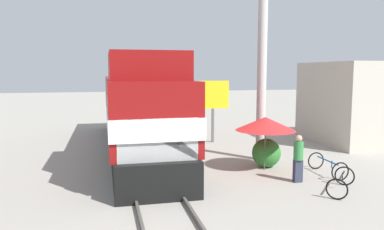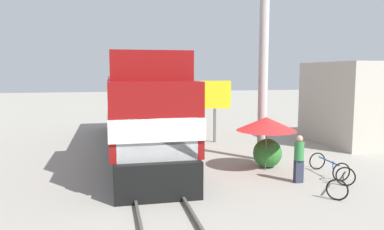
{
  "view_description": "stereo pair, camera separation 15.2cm",
  "coord_description": "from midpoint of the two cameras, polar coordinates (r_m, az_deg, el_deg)",
  "views": [
    {
      "loc": [
        -1.54,
        -14.88,
        3.91
      ],
      "look_at": [
        1.2,
        -3.18,
        2.52
      ],
      "focal_mm": 35.0,
      "sensor_mm": 36.0,
      "label": 1
    },
    {
      "loc": [
        -1.39,
        -14.91,
        3.91
      ],
      "look_at": [
        1.2,
        -3.18,
        2.52
      ],
      "focal_mm": 35.0,
      "sensor_mm": 36.0,
      "label": 2
    }
  ],
  "objects": [
    {
      "name": "ground_plane",
      "position": [
        15.47,
        -7.39,
        -8.1
      ],
      "size": [
        120.0,
        120.0,
        0.0
      ],
      "primitive_type": "plane",
      "color": "gray"
    },
    {
      "name": "billboard_sign",
      "position": [
        20.68,
        3.0,
        2.6
      ],
      "size": [
        1.81,
        0.12,
        3.42
      ],
      "color": "#595959",
      "rests_on": "ground_plane"
    },
    {
      "name": "locomotive",
      "position": [
        18.43,
        -8.55,
        0.52
      ],
      "size": [
        2.95,
        16.03,
        4.62
      ],
      "color": "black",
      "rests_on": "ground_plane"
    },
    {
      "name": "bicycle_spare",
      "position": [
        13.27,
        21.44,
        -9.46
      ],
      "size": [
        1.67,
        1.73,
        0.67
      ],
      "rotation": [
        0.0,
        0.0,
        2.39
      ],
      "color": "black",
      "rests_on": "ground_plane"
    },
    {
      "name": "rail_far",
      "position": [
        15.54,
        -4.74,
        -7.71
      ],
      "size": [
        0.08,
        38.33,
        0.15
      ],
      "primitive_type": "cube",
      "color": "#4C4742",
      "rests_on": "ground_plane"
    },
    {
      "name": "bicycle",
      "position": [
        15.25,
        19.66,
        -7.27
      ],
      "size": [
        0.76,
        1.77,
        0.69
      ],
      "rotation": [
        0.0,
        0.0,
        -0.04
      ],
      "color": "black",
      "rests_on": "ground_plane"
    },
    {
      "name": "vendor_umbrella",
      "position": [
        15.06,
        10.83,
        -1.31
      ],
      "size": [
        2.38,
        2.38,
        2.14
      ],
      "color": "#4C4C4C",
      "rests_on": "ground_plane"
    },
    {
      "name": "person_bystander",
      "position": [
        13.82,
        15.58,
        -6.15
      ],
      "size": [
        0.34,
        0.34,
        1.7
      ],
      "color": "#2D3347",
      "rests_on": "ground_plane"
    },
    {
      "name": "rail_near",
      "position": [
        15.4,
        -10.08,
        -7.92
      ],
      "size": [
        0.08,
        38.33,
        0.15
      ],
      "primitive_type": "cube",
      "color": "#4C4742",
      "rests_on": "ground_plane"
    },
    {
      "name": "utility_pole",
      "position": [
        16.73,
        10.42,
        10.7
      ],
      "size": [
        1.8,
        0.41,
        10.16
      ],
      "color": "#B2B2AD",
      "rests_on": "ground_plane"
    },
    {
      "name": "shrub_cluster",
      "position": [
        15.76,
        10.99,
        -5.68
      ],
      "size": [
        1.18,
        1.18,
        1.18
      ],
      "primitive_type": "sphere",
      "color": "#2D722D",
      "rests_on": "ground_plane"
    }
  ]
}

